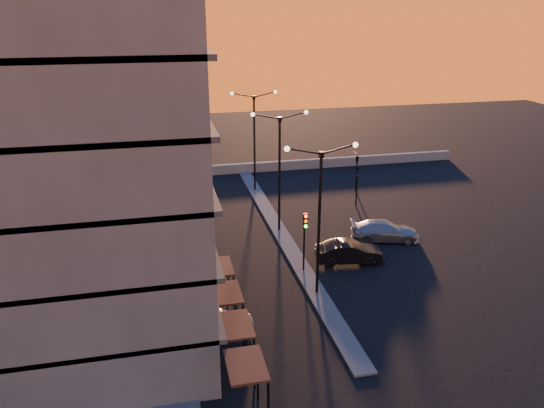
{
  "coord_description": "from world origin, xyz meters",
  "views": [
    {
      "loc": [
        -9.05,
        -27.44,
        16.76
      ],
      "look_at": [
        -1.57,
        5.61,
        4.01
      ],
      "focal_mm": 35.0,
      "sensor_mm": 36.0,
      "label": 1
    }
  ],
  "objects": [
    {
      "name": "signal_east_b",
      "position": [
        9.5,
        18.0,
        3.1
      ],
      "size": [
        0.42,
        1.99,
        3.6
      ],
      "color": "black",
      "rests_on": "ground"
    },
    {
      "name": "signal_east_a",
      "position": [
        8.0,
        14.0,
        1.93
      ],
      "size": [
        0.13,
        0.16,
        3.6
      ],
      "color": "black",
      "rests_on": "ground"
    },
    {
      "name": "car_wagon",
      "position": [
        7.42,
        6.6,
        0.74
      ],
      "size": [
        5.49,
        3.32,
        1.49
      ],
      "primitive_type": "imported",
      "rotation": [
        0.0,
        0.0,
        1.31
      ],
      "color": "#929599",
      "rests_on": "ground"
    },
    {
      "name": "median",
      "position": [
        0.0,
        10.0,
        0.06
      ],
      "size": [
        1.2,
        36.0,
        0.12
      ],
      "primitive_type": "cube",
      "color": "#454543",
      "rests_on": "ground"
    },
    {
      "name": "sidewalk_west",
      "position": [
        -10.5,
        4.0,
        0.06
      ],
      "size": [
        5.0,
        40.0,
        0.12
      ],
      "primitive_type": "cube",
      "color": "#454543",
      "rests_on": "ground"
    },
    {
      "name": "streetlamp_mid",
      "position": [
        0.0,
        10.0,
        5.59
      ],
      "size": [
        4.32,
        0.32,
        9.51
      ],
      "color": "black",
      "rests_on": "ground"
    },
    {
      "name": "streetlamp_near",
      "position": [
        0.0,
        0.0,
        5.59
      ],
      "size": [
        4.32,
        0.32,
        9.51
      ],
      "color": "black",
      "rests_on": "ground"
    },
    {
      "name": "streetlamp_far",
      "position": [
        0.0,
        20.0,
        5.59
      ],
      "size": [
        4.32,
        0.32,
        9.51
      ],
      "color": "black",
      "rests_on": "ground"
    },
    {
      "name": "ground",
      "position": [
        0.0,
        0.0,
        0.0
      ],
      "size": [
        120.0,
        120.0,
        0.0
      ],
      "primitive_type": "plane",
      "color": "black",
      "rests_on": "ground"
    },
    {
      "name": "car_hatchback",
      "position": [
        -6.5,
        -2.78,
        0.68
      ],
      "size": [
        4.16,
        2.17,
        1.35
      ],
      "primitive_type": "imported",
      "rotation": [
        0.0,
        0.0,
        1.72
      ],
      "color": "#AEB2B6",
      "rests_on": "ground"
    },
    {
      "name": "building",
      "position": [
        -14.0,
        0.03,
        11.91
      ],
      "size": [
        14.35,
        17.08,
        25.0
      ],
      "color": "#605D55",
      "rests_on": "ground"
    },
    {
      "name": "traffic_light_main",
      "position": [
        0.0,
        2.87,
        2.89
      ],
      "size": [
        0.28,
        0.44,
        4.25
      ],
      "color": "black",
      "rests_on": "ground"
    },
    {
      "name": "car_sedan",
      "position": [
        3.45,
        3.65,
        0.76
      ],
      "size": [
        4.79,
        2.28,
        1.51
      ],
      "primitive_type": "imported",
      "rotation": [
        0.0,
        0.0,
        1.42
      ],
      "color": "black",
      "rests_on": "ground"
    },
    {
      "name": "parapet",
      "position": [
        2.0,
        26.0,
        0.5
      ],
      "size": [
        44.0,
        0.5,
        1.0
      ],
      "primitive_type": "cube",
      "color": "gray",
      "rests_on": "ground"
    }
  ]
}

